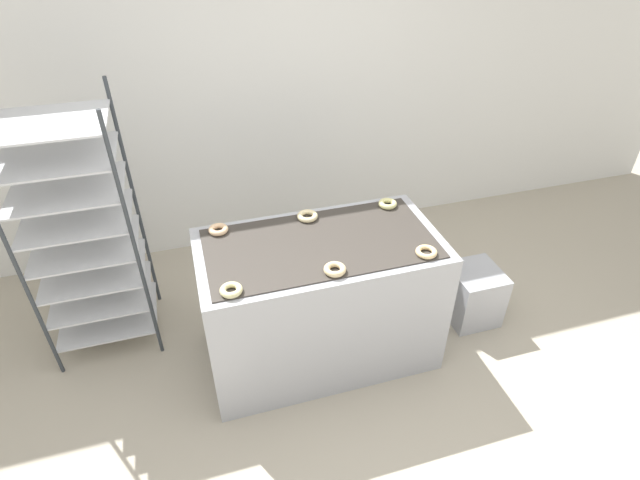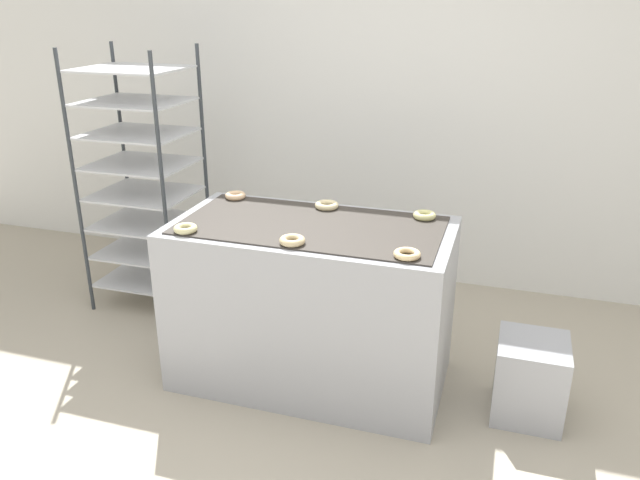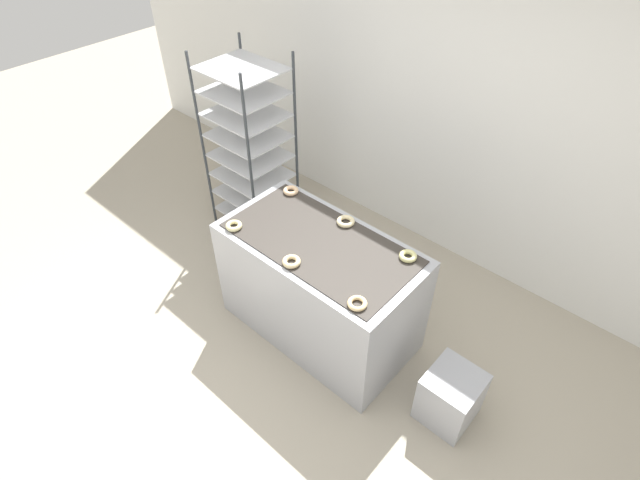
% 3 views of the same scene
% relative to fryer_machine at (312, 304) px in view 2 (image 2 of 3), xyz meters
% --- Properties ---
extents(ground_plane, '(14.00, 14.00, 0.00)m').
position_rel_fryer_machine_xyz_m(ground_plane, '(-0.00, -0.63, -0.45)').
color(ground_plane, '#B2A893').
extents(wall_back, '(8.00, 0.05, 2.80)m').
position_rel_fryer_machine_xyz_m(wall_back, '(-0.00, 1.50, 0.95)').
color(wall_back, white).
rests_on(wall_back, ground_plane).
extents(fryer_machine, '(1.43, 0.76, 0.90)m').
position_rel_fryer_machine_xyz_m(fryer_machine, '(0.00, 0.00, 0.00)').
color(fryer_machine, '#A8AAB2').
rests_on(fryer_machine, ground_plane).
extents(baking_rack_cart, '(0.65, 0.56, 1.69)m').
position_rel_fryer_machine_xyz_m(baking_rack_cart, '(-1.34, 0.57, 0.41)').
color(baking_rack_cart, '#33383D').
rests_on(baking_rack_cart, ground_plane).
extents(glaze_bin, '(0.34, 0.35, 0.41)m').
position_rel_fryer_machine_xyz_m(glaze_bin, '(1.14, 0.01, -0.24)').
color(glaze_bin, '#A8AAB2').
rests_on(glaze_bin, ground_plane).
extents(donut_near_left, '(0.12, 0.12, 0.03)m').
position_rel_fryer_machine_xyz_m(donut_near_left, '(-0.55, -0.28, 0.46)').
color(donut_near_left, beige).
rests_on(donut_near_left, fryer_machine).
extents(donut_near_center, '(0.12, 0.12, 0.03)m').
position_rel_fryer_machine_xyz_m(donut_near_center, '(0.00, -0.28, 0.47)').
color(donut_near_center, beige).
rests_on(donut_near_center, fryer_machine).
extents(donut_near_right, '(0.12, 0.12, 0.03)m').
position_rel_fryer_machine_xyz_m(donut_near_right, '(0.54, -0.27, 0.46)').
color(donut_near_right, '#F1CC8E').
rests_on(donut_near_right, fryer_machine).
extents(donut_far_left, '(0.12, 0.12, 0.03)m').
position_rel_fryer_machine_xyz_m(donut_far_left, '(-0.55, 0.28, 0.47)').
color(donut_far_left, beige).
rests_on(donut_far_left, fryer_machine).
extents(donut_far_center, '(0.13, 0.13, 0.03)m').
position_rel_fryer_machine_xyz_m(donut_far_center, '(0.00, 0.27, 0.46)').
color(donut_far_center, beige).
rests_on(donut_far_center, fryer_machine).
extents(donut_far_right, '(0.12, 0.12, 0.03)m').
position_rel_fryer_machine_xyz_m(donut_far_right, '(0.53, 0.27, 0.47)').
color(donut_far_right, beige).
rests_on(donut_far_right, fryer_machine).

